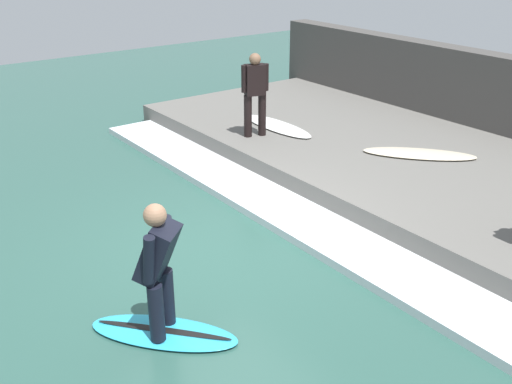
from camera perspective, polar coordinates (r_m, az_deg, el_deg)
The scene contains 9 objects.
ground_plane at distance 8.06m, azimuth -3.08°, elevation -5.48°, with size 28.00×28.00×0.00m, color #2D564C.
concrete_ledge at distance 10.49m, azimuth 15.32°, elevation 2.02°, with size 4.40×11.68×0.39m, color #66635E.
back_wall at distance 12.24m, azimuth 22.98°, elevation 7.54°, with size 0.50×12.26×1.80m, color #474442.
wave_foam_crest at distance 8.73m, azimuth 4.09°, elevation -2.62°, with size 0.96×11.10×0.12m, color silver.
surfboard_riding at distance 6.56m, azimuth -8.77°, elevation -13.07°, with size 1.48×1.59×0.07m.
surfer_riding at distance 6.10m, azimuth -9.26°, elevation -6.74°, with size 0.58×0.58×1.46m.
surfer_waiting_far at distance 11.00m, azimuth -0.09°, elevation 9.66°, with size 0.49×0.31×1.53m.
surfboard_waiting_far at distance 11.71m, azimuth 2.08°, elevation 6.30°, with size 0.58×1.86×0.06m.
surfboard_spare at distance 10.60m, azimuth 15.29°, elevation 3.54°, with size 1.68×1.78×0.06m.
Camera 1 is at (-3.84, -5.89, 3.94)m, focal length 42.00 mm.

